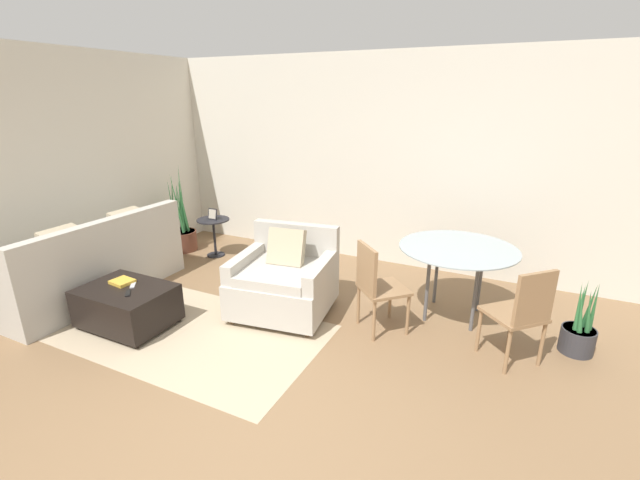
# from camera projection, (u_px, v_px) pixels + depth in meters

# --- Properties ---
(ground_plane) EXTENTS (20.00, 20.00, 0.00)m
(ground_plane) POSITION_uv_depth(u_px,v_px,m) (244.00, 419.00, 3.09)
(ground_plane) COLOR brown
(wall_back) EXTENTS (12.00, 0.06, 2.75)m
(wall_back) POSITION_uv_depth(u_px,v_px,m) (393.00, 163.00, 5.58)
(wall_back) COLOR beige
(wall_back) RESTS_ON ground_plane
(wall_left) EXTENTS (0.06, 12.00, 2.75)m
(wall_left) POSITION_uv_depth(u_px,v_px,m) (88.00, 167.00, 5.30)
(wall_left) COLOR beige
(wall_left) RESTS_ON ground_plane
(area_rug) EXTENTS (2.62, 1.52, 0.01)m
(area_rug) POSITION_uv_depth(u_px,v_px,m) (189.00, 332.00, 4.22)
(area_rug) COLOR tan
(area_rug) RESTS_ON ground_plane
(couch) EXTENTS (0.87, 2.08, 0.94)m
(couch) POSITION_uv_depth(u_px,v_px,m) (93.00, 269.00, 4.93)
(couch) COLOR #B2ADA3
(couch) RESTS_ON ground_plane
(armchair) EXTENTS (1.09, 1.06, 0.91)m
(armchair) POSITION_uv_depth(u_px,v_px,m) (284.00, 280.00, 4.53)
(armchair) COLOR #B2ADA3
(armchair) RESTS_ON ground_plane
(ottoman) EXTENTS (0.88, 0.64, 0.42)m
(ottoman) POSITION_uv_depth(u_px,v_px,m) (127.00, 305.00, 4.27)
(ottoman) COLOR black
(ottoman) RESTS_ON ground_plane
(book_stack) EXTENTS (0.23, 0.20, 0.03)m
(book_stack) POSITION_uv_depth(u_px,v_px,m) (122.00, 282.00, 4.31)
(book_stack) COLOR gold
(book_stack) RESTS_ON ottoman
(tv_remote_primary) EXTENTS (0.14, 0.14, 0.01)m
(tv_remote_primary) POSITION_uv_depth(u_px,v_px,m) (128.00, 293.00, 4.10)
(tv_remote_primary) COLOR black
(tv_remote_primary) RESTS_ON ottoman
(tv_remote_secondary) EXTENTS (0.12, 0.13, 0.01)m
(tv_remote_secondary) POSITION_uv_depth(u_px,v_px,m) (133.00, 285.00, 4.26)
(tv_remote_secondary) COLOR #B7B7BC
(tv_remote_secondary) RESTS_ON ottoman
(potted_plant) EXTENTS (0.42, 0.42, 1.28)m
(potted_plant) POSITION_uv_depth(u_px,v_px,m) (182.00, 233.00, 6.38)
(potted_plant) COLOR brown
(potted_plant) RESTS_ON ground_plane
(side_table) EXTENTS (0.46, 0.46, 0.55)m
(side_table) POSITION_uv_depth(u_px,v_px,m) (214.00, 230.00, 6.11)
(side_table) COLOR black
(side_table) RESTS_ON ground_plane
(picture_frame) EXTENTS (0.14, 0.06, 0.15)m
(picture_frame) POSITION_uv_depth(u_px,v_px,m) (213.00, 214.00, 6.03)
(picture_frame) COLOR black
(picture_frame) RESTS_ON side_table
(dining_table) EXTENTS (1.18, 1.18, 0.77)m
(dining_table) POSITION_uv_depth(u_px,v_px,m) (458.00, 255.00, 4.32)
(dining_table) COLOR #99A8AD
(dining_table) RESTS_ON ground_plane
(dining_chair_near_left) EXTENTS (0.59, 0.59, 0.90)m
(dining_chair_near_left) POSITION_uv_depth(u_px,v_px,m) (376.00, 282.00, 4.09)
(dining_chair_near_left) COLOR #93704C
(dining_chair_near_left) RESTS_ON ground_plane
(dining_chair_near_right) EXTENTS (0.59, 0.59, 0.90)m
(dining_chair_near_right) POSITION_uv_depth(u_px,v_px,m) (522.00, 310.00, 3.56)
(dining_chair_near_right) COLOR #93704C
(dining_chair_near_right) RESTS_ON ground_plane
(potted_plant_small) EXTENTS (0.29, 0.29, 0.71)m
(potted_plant_small) POSITION_uv_depth(u_px,v_px,m) (579.00, 333.00, 3.84)
(potted_plant_small) COLOR #333338
(potted_plant_small) RESTS_ON ground_plane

